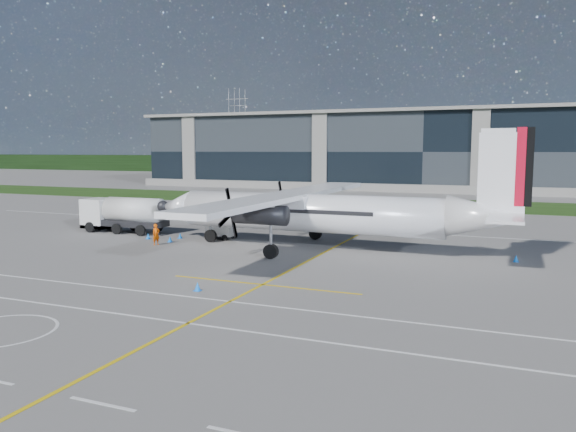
{
  "coord_description": "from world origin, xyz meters",
  "views": [
    {
      "loc": [
        16.64,
        -35.12,
        7.83
      ],
      "look_at": [
        0.37,
        4.28,
        2.81
      ],
      "focal_mm": 35.0,
      "sensor_mm": 36.0,
      "label": 1
    }
  ],
  "objects_px": {
    "ground_crew_person": "(156,233)",
    "safety_cone_portwing": "(198,286)",
    "safety_cone_nose_port": "(170,239)",
    "turboprop_aircraft": "(322,191)",
    "safety_cone_tail": "(516,258)",
    "baggage_tug": "(221,230)",
    "fuel_tanker_truck": "(119,215)",
    "pylon_west": "(237,130)",
    "safety_cone_fwd": "(148,236)",
    "safety_cone_stbdwing": "(342,221)",
    "safety_cone_nose_stbd": "(180,236)"
  },
  "relations": [
    {
      "from": "fuel_tanker_truck",
      "to": "baggage_tug",
      "type": "distance_m",
      "value": 11.18
    },
    {
      "from": "turboprop_aircraft",
      "to": "baggage_tug",
      "type": "relative_size",
      "value": 12.16
    },
    {
      "from": "safety_cone_nose_port",
      "to": "safety_cone_portwing",
      "type": "relative_size",
      "value": 1.0
    },
    {
      "from": "safety_cone_tail",
      "to": "safety_cone_nose_stbd",
      "type": "bearing_deg",
      "value": 179.94
    },
    {
      "from": "safety_cone_stbdwing",
      "to": "safety_cone_tail",
      "type": "distance_m",
      "value": 23.33
    },
    {
      "from": "ground_crew_person",
      "to": "safety_cone_fwd",
      "type": "bearing_deg",
      "value": 73.4
    },
    {
      "from": "safety_cone_nose_stbd",
      "to": "safety_cone_tail",
      "type": "bearing_deg",
      "value": -0.06
    },
    {
      "from": "ground_crew_person",
      "to": "safety_cone_nose_port",
      "type": "height_order",
      "value": "ground_crew_person"
    },
    {
      "from": "pylon_west",
      "to": "safety_cone_tail",
      "type": "height_order",
      "value": "pylon_west"
    },
    {
      "from": "safety_cone_fwd",
      "to": "pylon_west",
      "type": "bearing_deg",
      "value": 114.69
    },
    {
      "from": "pylon_west",
      "to": "safety_cone_portwing",
      "type": "bearing_deg",
      "value": -63.18
    },
    {
      "from": "turboprop_aircraft",
      "to": "safety_cone_stbdwing",
      "type": "xyz_separation_m",
      "value": [
        -3.26,
        16.16,
        -4.43
      ]
    },
    {
      "from": "baggage_tug",
      "to": "ground_crew_person",
      "type": "height_order",
      "value": "ground_crew_person"
    },
    {
      "from": "baggage_tug",
      "to": "fuel_tanker_truck",
      "type": "bearing_deg",
      "value": 179.87
    },
    {
      "from": "pylon_west",
      "to": "baggage_tug",
      "type": "bearing_deg",
      "value": -62.99
    },
    {
      "from": "fuel_tanker_truck",
      "to": "safety_cone_tail",
      "type": "height_order",
      "value": "fuel_tanker_truck"
    },
    {
      "from": "pylon_west",
      "to": "safety_cone_nose_port",
      "type": "height_order",
      "value": "pylon_west"
    },
    {
      "from": "turboprop_aircraft",
      "to": "safety_cone_nose_port",
      "type": "bearing_deg",
      "value": -174.46
    },
    {
      "from": "safety_cone_stbdwing",
      "to": "safety_cone_fwd",
      "type": "xyz_separation_m",
      "value": [
        -12.76,
        -16.8,
        0.0
      ]
    },
    {
      "from": "ground_crew_person",
      "to": "safety_cone_nose_port",
      "type": "bearing_deg",
      "value": 20.65
    },
    {
      "from": "pylon_west",
      "to": "turboprop_aircraft",
      "type": "relative_size",
      "value": 0.96
    },
    {
      "from": "safety_cone_nose_port",
      "to": "safety_cone_fwd",
      "type": "relative_size",
      "value": 1.0
    },
    {
      "from": "ground_crew_person",
      "to": "safety_cone_fwd",
      "type": "height_order",
      "value": "ground_crew_person"
    },
    {
      "from": "fuel_tanker_truck",
      "to": "safety_cone_fwd",
      "type": "bearing_deg",
      "value": -25.66
    },
    {
      "from": "turboprop_aircraft",
      "to": "fuel_tanker_truck",
      "type": "bearing_deg",
      "value": 175.02
    },
    {
      "from": "pylon_west",
      "to": "ground_crew_person",
      "type": "distance_m",
      "value": 162.84
    },
    {
      "from": "fuel_tanker_truck",
      "to": "turboprop_aircraft",
      "type": "bearing_deg",
      "value": -4.98
    },
    {
      "from": "pylon_west",
      "to": "safety_cone_nose_stbd",
      "type": "bearing_deg",
      "value": -64.3
    },
    {
      "from": "ground_crew_person",
      "to": "safety_cone_stbdwing",
      "type": "bearing_deg",
      "value": -1.82
    },
    {
      "from": "safety_cone_nose_stbd",
      "to": "safety_cone_stbdwing",
      "type": "bearing_deg",
      "value": 56.22
    },
    {
      "from": "safety_cone_nose_port",
      "to": "safety_cone_fwd",
      "type": "bearing_deg",
      "value": 166.7
    },
    {
      "from": "baggage_tug",
      "to": "safety_cone_portwing",
      "type": "relative_size",
      "value": 5.14
    },
    {
      "from": "safety_cone_nose_port",
      "to": "safety_cone_tail",
      "type": "height_order",
      "value": "same"
    },
    {
      "from": "safety_cone_nose_stbd",
      "to": "turboprop_aircraft",
      "type": "bearing_deg",
      "value": -3.06
    },
    {
      "from": "baggage_tug",
      "to": "safety_cone_nose_port",
      "type": "xyz_separation_m",
      "value": [
        -3.22,
        -3.11,
        -0.52
      ]
    },
    {
      "from": "turboprop_aircraft",
      "to": "fuel_tanker_truck",
      "type": "relative_size",
      "value": 3.47
    },
    {
      "from": "turboprop_aircraft",
      "to": "safety_cone_fwd",
      "type": "xyz_separation_m",
      "value": [
        -16.02,
        -0.64,
        -4.43
      ]
    },
    {
      "from": "pylon_west",
      "to": "safety_cone_stbdwing",
      "type": "height_order",
      "value": "pylon_west"
    },
    {
      "from": "safety_cone_nose_stbd",
      "to": "baggage_tug",
      "type": "bearing_deg",
      "value": 17.36
    },
    {
      "from": "ground_crew_person",
      "to": "safety_cone_portwing",
      "type": "distance_m",
      "value": 16.38
    },
    {
      "from": "safety_cone_nose_port",
      "to": "safety_cone_nose_stbd",
      "type": "relative_size",
      "value": 1.0
    },
    {
      "from": "turboprop_aircraft",
      "to": "safety_cone_tail",
      "type": "distance_m",
      "value": 14.9
    },
    {
      "from": "pylon_west",
      "to": "safety_cone_fwd",
      "type": "height_order",
      "value": "pylon_west"
    },
    {
      "from": "baggage_tug",
      "to": "safety_cone_tail",
      "type": "height_order",
      "value": "baggage_tug"
    },
    {
      "from": "pylon_west",
      "to": "fuel_tanker_truck",
      "type": "bearing_deg",
      "value": -66.67
    },
    {
      "from": "turboprop_aircraft",
      "to": "safety_cone_nose_stbd",
      "type": "distance_m",
      "value": 14.31
    },
    {
      "from": "turboprop_aircraft",
      "to": "safety_cone_fwd",
      "type": "height_order",
      "value": "turboprop_aircraft"
    },
    {
      "from": "turboprop_aircraft",
      "to": "safety_cone_tail",
      "type": "bearing_deg",
      "value": 2.81
    },
    {
      "from": "safety_cone_portwing",
      "to": "safety_cone_stbdwing",
      "type": "bearing_deg",
      "value": 91.97
    },
    {
      "from": "ground_crew_person",
      "to": "safety_cone_portwing",
      "type": "relative_size",
      "value": 4.04
    }
  ]
}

